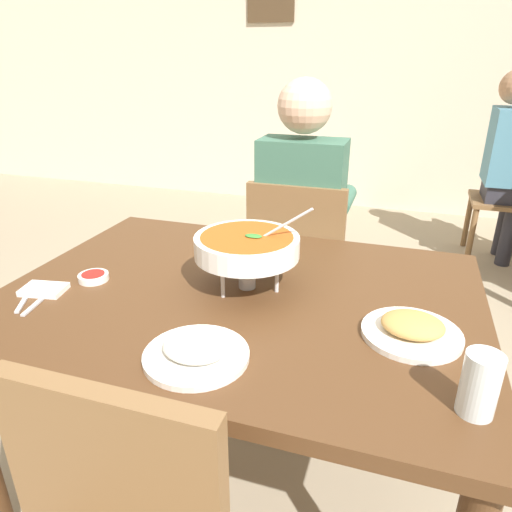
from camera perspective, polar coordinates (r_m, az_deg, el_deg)
ground_plane at (r=1.83m, az=-1.62°, el=-25.79°), size 16.00×16.00×0.00m
cafe_rear_partition at (r=4.66m, az=14.21°, el=24.08°), size 10.00×0.10×3.00m
dining_table_main at (r=1.40m, az=-1.92°, el=-7.89°), size 1.35×0.99×0.76m
chair_diner_main at (r=2.14m, az=5.28°, el=-0.90°), size 0.44×0.44×0.90m
diner_main at (r=2.08m, az=5.72°, el=5.38°), size 0.40×0.45×1.31m
curry_bowl at (r=1.32m, az=-1.12°, el=1.16°), size 0.33×0.30×0.26m
rice_plate at (r=1.07m, az=-7.35°, el=-11.43°), size 0.24×0.24×0.06m
appetizer_plate at (r=1.20m, az=18.56°, el=-8.48°), size 0.24×0.24×0.06m
sauce_dish at (r=1.50m, az=-19.28°, el=-2.41°), size 0.09×0.09×0.02m
napkin_folded at (r=1.48m, az=-24.53°, el=-3.75°), size 0.13×0.10×0.02m
fork_utensil at (r=1.46m, az=-26.37°, el=-4.58°), size 0.09×0.16×0.01m
spoon_utensil at (r=1.43m, az=-24.91°, el=-4.93°), size 0.04×0.17×0.01m
drink_glass at (r=0.99m, az=25.65°, el=-14.29°), size 0.07×0.07×0.13m
patron_bg_left at (r=3.68m, az=28.56°, el=10.56°), size 0.45×0.40×1.31m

